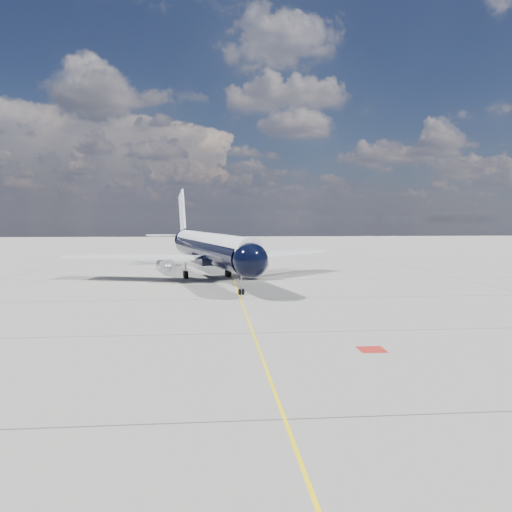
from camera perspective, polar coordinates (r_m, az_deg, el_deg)
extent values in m
plane|color=gray|center=(69.45, -2.74, -2.31)|extent=(320.00, 320.00, 0.00)
cube|color=yellow|center=(64.49, -2.55, -2.81)|extent=(0.16, 160.00, 0.01)
cube|color=maroon|center=(31.50, 13.10, -10.37)|extent=(1.60, 1.60, 0.01)
cylinder|color=black|center=(66.49, -5.36, 0.74)|extent=(11.19, 34.91, 3.50)
sphere|color=black|center=(48.71, -0.63, -0.51)|extent=(4.19, 4.19, 3.50)
cone|color=black|center=(87.69, -8.45, 1.91)|extent=(4.85, 7.07, 3.50)
cylinder|color=white|center=(66.44, -5.37, 1.49)|extent=(10.85, 36.54, 2.73)
cube|color=black|center=(48.50, -0.57, 0.07)|extent=(2.40, 1.57, 0.51)
cube|color=white|center=(66.50, -13.78, -0.08)|extent=(18.28, 9.07, 0.29)
cube|color=white|center=(70.58, 2.08, 0.28)|extent=(16.40, 15.05, 0.29)
cube|color=black|center=(66.58, -5.36, -0.37)|extent=(5.82, 9.84, 0.92)
cylinder|color=#B3B3BA|center=(63.77, -10.25, -1.16)|extent=(2.95, 4.59, 2.06)
cylinder|color=#B3B3BA|center=(66.43, 0.04, -0.88)|extent=(2.95, 4.59, 2.06)
sphere|color=gray|center=(61.86, -10.01, -1.32)|extent=(1.21, 1.21, 1.01)
sphere|color=gray|center=(64.60, 0.57, -1.03)|extent=(1.21, 1.21, 1.01)
cube|color=white|center=(63.89, -10.28, -0.53)|extent=(0.85, 2.92, 1.01)
cube|color=white|center=(66.54, -0.01, -0.28)|extent=(0.85, 2.92, 1.01)
cube|color=white|center=(87.18, -8.44, 4.98)|extent=(1.59, 5.76, 7.85)
cube|color=white|center=(87.67, -8.46, 2.39)|extent=(12.33, 5.53, 0.20)
cylinder|color=gray|center=(52.07, -1.69, -3.21)|extent=(0.20, 0.20, 1.93)
cylinder|color=black|center=(52.13, -1.88, -4.12)|extent=(0.30, 0.67, 0.64)
cylinder|color=black|center=(52.23, -1.49, -4.11)|extent=(0.30, 0.67, 0.64)
cylinder|color=gray|center=(67.47, -8.05, -1.47)|extent=(0.29, 0.29, 1.75)
cylinder|color=gray|center=(68.72, -3.20, -1.33)|extent=(0.29, 0.29, 1.75)
cylinder|color=black|center=(67.05, -7.97, -2.14)|extent=(0.63, 1.08, 1.01)
cylinder|color=black|center=(68.05, -8.12, -2.05)|extent=(0.63, 1.08, 1.01)
cylinder|color=black|center=(68.31, -3.09, -1.99)|extent=(0.63, 1.08, 1.01)
cylinder|color=black|center=(69.29, -3.31, -1.90)|extent=(0.63, 1.08, 1.01)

